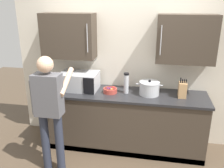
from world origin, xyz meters
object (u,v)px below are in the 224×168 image
at_px(stock_pot, 149,88).
at_px(knife_block, 182,90).
at_px(thermos_flask, 126,83).
at_px(person_figure, 49,106).
at_px(fruit_bowl, 110,90).
at_px(microwave_oven, 77,81).

bearing_deg(stock_pot, knife_block, -0.96).
bearing_deg(thermos_flask, person_figure, -139.20).
bearing_deg(knife_block, stock_pot, 179.04).
xyz_separation_m(knife_block, person_figure, (-1.69, -0.75, -0.06)).
bearing_deg(fruit_bowl, microwave_oven, 174.19).
xyz_separation_m(microwave_oven, thermos_flask, (0.77, -0.02, 0.02)).
height_order(knife_block, stock_pot, knife_block).
height_order(thermos_flask, fruit_bowl, thermos_flask).
bearing_deg(thermos_flask, microwave_oven, 178.67).
relative_size(thermos_flask, fruit_bowl, 1.51).
distance_m(stock_pot, person_figure, 1.44).
distance_m(thermos_flask, person_figure, 1.17).
relative_size(microwave_oven, person_figure, 0.51).
relative_size(knife_block, fruit_bowl, 1.43).
distance_m(microwave_oven, stock_pot, 1.11).
height_order(knife_block, fruit_bowl, knife_block).
bearing_deg(person_figure, fruit_bowl, 48.28).
distance_m(stock_pot, fruit_bowl, 0.58).
distance_m(thermos_flask, stock_pot, 0.35).
bearing_deg(knife_block, fruit_bowl, -178.59).
xyz_separation_m(knife_block, fruit_bowl, (-1.04, -0.03, -0.07)).
height_order(knife_block, person_figure, person_figure).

